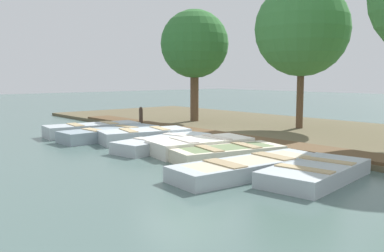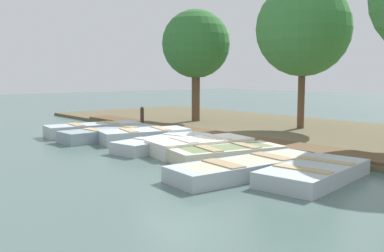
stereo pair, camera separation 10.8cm
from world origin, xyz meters
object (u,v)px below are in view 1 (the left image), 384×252
(rowboat_0, at_px, (93,129))
(rowboat_3, at_px, (164,143))
(rowboat_5, at_px, (228,153))
(park_tree_far_left, at_px, (194,45))
(rowboat_7, at_px, (316,172))
(rowboat_2, at_px, (144,135))
(rowboat_4, at_px, (201,146))
(rowboat_1, at_px, (110,134))
(mooring_post_near, at_px, (141,117))
(rowboat_6, at_px, (250,167))
(park_tree_left, at_px, (302,29))

(rowboat_0, relative_size, rowboat_3, 1.02)
(rowboat_5, distance_m, park_tree_far_left, 8.50)
(rowboat_3, bearing_deg, rowboat_7, 80.82)
(park_tree_far_left, bearing_deg, rowboat_2, 31.78)
(rowboat_4, xyz_separation_m, park_tree_far_left, (-4.43, -5.35, 3.14))
(rowboat_3, relative_size, rowboat_7, 1.14)
(rowboat_1, relative_size, rowboat_2, 1.13)
(rowboat_7, bearing_deg, rowboat_2, -100.39)
(rowboat_0, relative_size, park_tree_far_left, 0.69)
(rowboat_5, relative_size, mooring_post_near, 3.55)
(rowboat_6, height_order, park_tree_left, park_tree_left)
(rowboat_1, height_order, rowboat_4, rowboat_4)
(rowboat_0, bearing_deg, rowboat_3, 101.46)
(rowboat_1, bearing_deg, rowboat_5, 93.53)
(rowboat_4, distance_m, rowboat_5, 1.12)
(rowboat_0, xyz_separation_m, rowboat_7, (-0.30, 8.67, -0.05))
(rowboat_0, distance_m, rowboat_6, 7.53)
(rowboat_0, bearing_deg, rowboat_4, 104.11)
(rowboat_2, xyz_separation_m, mooring_post_near, (-1.92, -3.05, 0.22))
(rowboat_2, bearing_deg, park_tree_left, 176.80)
(rowboat_5, bearing_deg, park_tree_left, -147.10)
(rowboat_4, height_order, park_tree_far_left, park_tree_far_left)
(rowboat_1, xyz_separation_m, mooring_post_near, (-2.45, -1.88, 0.23))
(rowboat_5, distance_m, mooring_post_near, 7.04)
(rowboat_0, height_order, rowboat_5, rowboat_0)
(rowboat_3, xyz_separation_m, rowboat_7, (-0.06, 4.90, -0.01))
(rowboat_2, height_order, park_tree_far_left, park_tree_far_left)
(rowboat_5, xyz_separation_m, mooring_post_near, (-1.99, -6.75, 0.25))
(rowboat_1, relative_size, rowboat_3, 1.02)
(rowboat_4, relative_size, park_tree_left, 0.53)
(rowboat_6, bearing_deg, mooring_post_near, -103.51)
(rowboat_0, height_order, rowboat_3, rowboat_0)
(rowboat_0, xyz_separation_m, rowboat_5, (-0.45, 6.09, -0.04))
(rowboat_6, height_order, park_tree_far_left, park_tree_far_left)
(rowboat_4, relative_size, rowboat_5, 0.97)
(rowboat_4, distance_m, rowboat_6, 2.69)
(rowboat_0, height_order, rowboat_2, rowboat_0)
(rowboat_7, height_order, park_tree_left, park_tree_left)
(rowboat_4, bearing_deg, park_tree_left, -160.70)
(rowboat_6, bearing_deg, park_tree_far_left, -118.69)
(park_tree_far_left, bearing_deg, rowboat_4, 50.38)
(rowboat_2, height_order, rowboat_3, rowboat_2)
(rowboat_0, xyz_separation_m, rowboat_4, (-0.55, 4.98, -0.01))
(rowboat_0, xyz_separation_m, rowboat_2, (-0.51, 2.40, -0.01))
(rowboat_2, xyz_separation_m, rowboat_4, (-0.03, 2.58, -0.00))
(rowboat_0, relative_size, park_tree_left, 0.61)
(rowboat_1, xyz_separation_m, rowboat_4, (-0.56, 3.75, 0.01))
(rowboat_1, distance_m, rowboat_7, 7.45)
(rowboat_0, bearing_deg, rowboat_6, 95.12)
(park_tree_left, bearing_deg, rowboat_4, 9.36)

